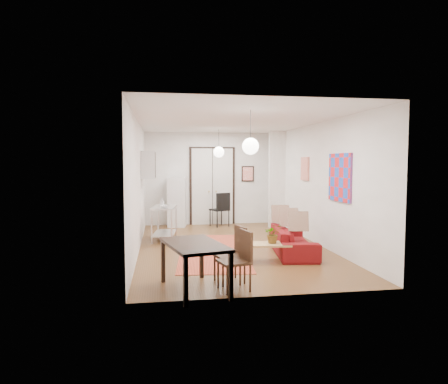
{
  "coord_description": "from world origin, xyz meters",
  "views": [
    {
      "loc": [
        -1.59,
        -9.06,
        1.95
      ],
      "look_at": [
        -0.1,
        0.41,
        1.25
      ],
      "focal_mm": 32.0,
      "sensor_mm": 36.0,
      "label": 1
    }
  ],
  "objects": [
    {
      "name": "double_doors",
      "position": [
        0.0,
        3.46,
        1.2
      ],
      "size": [
        1.44,
        0.06,
        2.5
      ],
      "primitive_type": "cube",
      "color": "silver",
      "rests_on": "wall_back"
    },
    {
      "name": "black_side_chair",
      "position": [
        0.16,
        3.09,
        0.62
      ],
      "size": [
        0.63,
        0.65,
        1.05
      ],
      "rotation": [
        0.0,
        0.0,
        3.55
      ],
      "color": "black",
      "rests_on": "floor"
    },
    {
      "name": "fridge",
      "position": [
        -1.13,
        3.15,
        0.75
      ],
      "size": [
        0.6,
        0.6,
        1.51
      ],
      "primitive_type": "cube",
      "rotation": [
        0.0,
        0.0,
        -0.14
      ],
      "color": "silver",
      "rests_on": "floor"
    },
    {
      "name": "coffee_table",
      "position": [
        0.46,
        -1.58,
        0.33
      ],
      "size": [
        0.9,
        0.56,
        0.38
      ],
      "rotation": [
        0.0,
        0.0,
        -0.09
      ],
      "color": "tan",
      "rests_on": "floor"
    },
    {
      "name": "print_left",
      "position": [
        -2.07,
        2.0,
        1.95
      ],
      "size": [
        0.03,
        0.44,
        0.54
      ],
      "primitive_type": "cube",
      "color": "brown",
      "rests_on": "wall_left"
    },
    {
      "name": "pendant_back",
      "position": [
        0.0,
        2.0,
        2.25
      ],
      "size": [
        0.3,
        0.3,
        0.8
      ],
      "color": "white",
      "rests_on": "ceiling"
    },
    {
      "name": "wall_back",
      "position": [
        0.0,
        3.5,
        1.45
      ],
      "size": [
        4.2,
        0.02,
        2.9
      ],
      "primitive_type": "cube",
      "color": "white",
      "rests_on": "floor"
    },
    {
      "name": "dining_chair_far",
      "position": [
        -0.51,
        -3.06,
        0.53
      ],
      "size": [
        0.53,
        0.66,
        0.92
      ],
      "rotation": [
        0.0,
        0.0,
        -1.33
      ],
      "color": "#382112",
      "rests_on": "floor"
    },
    {
      "name": "wall_cabinet",
      "position": [
        -1.92,
        1.5,
        1.9
      ],
      "size": [
        0.35,
        1.0,
        0.7
      ],
      "primitive_type": "cube",
      "color": "silver",
      "rests_on": "wall_left"
    },
    {
      "name": "painting_popart",
      "position": [
        2.08,
        -1.25,
        1.65
      ],
      "size": [
        0.05,
        1.0,
        1.0
      ],
      "primitive_type": "cube",
      "color": "red",
      "rests_on": "wall_right"
    },
    {
      "name": "poster_back",
      "position": [
        1.15,
        3.47,
        1.6
      ],
      "size": [
        0.4,
        0.03,
        0.5
      ],
      "primitive_type": "cube",
      "color": "red",
      "rests_on": "wall_back"
    },
    {
      "name": "painting_abstract",
      "position": [
        2.08,
        0.8,
        1.8
      ],
      "size": [
        0.05,
        0.5,
        0.6
      ],
      "primitive_type": "cube",
      "color": "beige",
      "rests_on": "wall_right"
    },
    {
      "name": "wall_front",
      "position": [
        0.0,
        -3.5,
        1.45
      ],
      "size": [
        4.2,
        0.02,
        2.9
      ],
      "primitive_type": "cube",
      "color": "white",
      "rests_on": "floor"
    },
    {
      "name": "sofa",
      "position": [
        1.19,
        -0.92,
        0.28
      ],
      "size": [
        2.03,
        1.02,
        0.57
      ],
      "primitive_type": "imported",
      "rotation": [
        0.0,
        0.0,
        1.43
      ],
      "color": "maroon",
      "rests_on": "floor"
    },
    {
      "name": "wall_left",
      "position": [
        -2.1,
        0.0,
        1.45
      ],
      "size": [
        0.02,
        7.0,
        2.9
      ],
      "primitive_type": "cube",
      "color": "white",
      "rests_on": "floor"
    },
    {
      "name": "stub_partition",
      "position": [
        1.85,
        2.55,
        1.45
      ],
      "size": [
        0.5,
        0.1,
        2.9
      ],
      "primitive_type": "cube",
      "color": "white",
      "rests_on": "floor"
    },
    {
      "name": "dining_table",
      "position": [
        -1.11,
        -3.09,
        0.66
      ],
      "size": [
        1.06,
        1.48,
        0.74
      ],
      "rotation": [
        0.0,
        0.0,
        0.24
      ],
      "color": "black",
      "rests_on": "floor"
    },
    {
      "name": "floor",
      "position": [
        0.0,
        0.0,
        0.0
      ],
      "size": [
        7.0,
        7.0,
        0.0
      ],
      "primitive_type": "plane",
      "color": "brown",
      "rests_on": "ground"
    },
    {
      "name": "ceiling",
      "position": [
        0.0,
        0.0,
        2.9
      ],
      "size": [
        4.2,
        7.0,
        0.02
      ],
      "primitive_type": "cube",
      "color": "silver",
      "rests_on": "wall_back"
    },
    {
      "name": "dining_chair_near",
      "position": [
        -0.51,
        -2.65,
        0.53
      ],
      "size": [
        0.53,
        0.66,
        0.92
      ],
      "rotation": [
        0.0,
        0.0,
        -1.33
      ],
      "color": "#382112",
      "rests_on": "floor"
    },
    {
      "name": "bowl",
      "position": [
        -1.53,
        0.78,
        0.88
      ],
      "size": [
        0.23,
        0.23,
        0.05
      ],
      "primitive_type": "imported",
      "rotation": [
        0.0,
        0.0,
        -0.18
      ],
      "color": "silver",
      "rests_on": "kitchen_counter"
    },
    {
      "name": "soap_bottle",
      "position": [
        -1.58,
        1.33,
        0.94
      ],
      "size": [
        0.09,
        0.09,
        0.18
      ],
      "primitive_type": "imported",
      "rotation": [
        0.0,
        0.0,
        -0.18
      ],
      "color": "teal",
      "rests_on": "kitchen_counter"
    },
    {
      "name": "pendant_front",
      "position": [
        0.0,
        -2.0,
        2.25
      ],
      "size": [
        0.3,
        0.3,
        0.8
      ],
      "color": "white",
      "rests_on": "ceiling"
    },
    {
      "name": "potted_plant",
      "position": [
        0.56,
        -1.58,
        0.57
      ],
      "size": [
        0.36,
        0.32,
        0.37
      ],
      "primitive_type": "imported",
      "rotation": [
        0.0,
        0.0,
        -0.09
      ],
      "color": "#36662E",
      "rests_on": "coffee_table"
    },
    {
      "name": "wall_right",
      "position": [
        2.1,
        0.0,
        1.45
      ],
      "size": [
        0.02,
        7.0,
        2.9
      ],
      "primitive_type": "cube",
      "color": "white",
      "rests_on": "floor"
    },
    {
      "name": "kitchen_counter",
      "position": [
        -1.53,
        1.08,
        0.54
      ],
      "size": [
        0.71,
        1.18,
        0.85
      ],
      "rotation": [
        0.0,
        0.0,
        -0.14
      ],
      "color": "silver",
      "rests_on": "floor"
    },
    {
      "name": "kilim_rug",
      "position": [
        -0.48,
        -0.41,
        0.0
      ],
      "size": [
        1.79,
        3.92,
        0.01
      ],
      "primitive_type": "cube",
      "rotation": [
        0.0,
        0.0,
        -0.1
      ],
      "color": "#C55131",
      "rests_on": "floor"
    }
  ]
}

